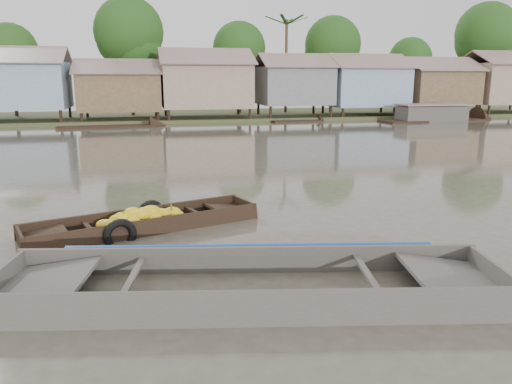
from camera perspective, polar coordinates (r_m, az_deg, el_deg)
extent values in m
plane|color=#4A4438|center=(9.92, 1.24, -6.46)|extent=(120.00, 120.00, 0.00)
cube|color=#384723|center=(42.26, -9.71, 8.40)|extent=(120.00, 12.00, 0.50)
cube|color=#8097B0|center=(39.44, -25.26, 10.97)|extent=(6.20, 5.20, 3.20)
cube|color=brown|center=(38.09, -26.02, 13.96)|extent=(6.60, 3.02, 1.28)
cube|color=brown|center=(40.84, -25.13, 13.90)|extent=(6.60, 3.02, 1.28)
cube|color=brown|center=(38.61, -15.28, 10.97)|extent=(5.80, 4.60, 2.70)
cube|color=brown|center=(37.36, -15.52, 13.67)|extent=(6.20, 2.67, 1.14)
cube|color=brown|center=(39.84, -15.37, 13.61)|extent=(6.20, 2.67, 1.14)
cube|color=gray|center=(38.87, -5.80, 12.03)|extent=(6.50, 5.30, 3.30)
cube|color=brown|center=(37.47, -5.60, 15.21)|extent=(6.90, 3.08, 1.31)
cube|color=brown|center=(40.31, -6.13, 15.05)|extent=(6.90, 3.08, 1.31)
cube|color=slate|center=(40.33, 4.34, 12.03)|extent=(5.40, 4.70, 2.90)
cube|color=brown|center=(39.13, 4.95, 14.77)|extent=(5.80, 2.73, 1.17)
cube|color=brown|center=(41.55, 3.86, 14.69)|extent=(5.80, 2.73, 1.17)
cube|color=#8097B0|center=(42.47, 12.27, 11.69)|extent=(6.00, 5.00, 3.10)
cube|color=brown|center=(41.26, 13.21, 14.39)|extent=(6.40, 2.90, 1.24)
cube|color=brown|center=(43.71, 11.64, 14.38)|extent=(6.40, 2.90, 1.24)
cube|color=brown|center=(45.57, 19.85, 11.24)|extent=(5.70, 4.90, 2.80)
cube|color=brown|center=(44.46, 20.97, 13.51)|extent=(6.10, 2.85, 1.21)
cube|color=brown|center=(46.70, 19.14, 13.59)|extent=(6.10, 2.85, 1.21)
cube|color=gray|center=(49.34, 26.38, 11.04)|extent=(6.30, 5.10, 3.40)
cube|color=brown|center=(50.44, 25.64, 13.58)|extent=(6.70, 2.96, 1.26)
cylinder|color=#473323|center=(44.16, -25.93, 10.67)|extent=(0.28, 0.28, 4.90)
sphere|color=#1D3E13|center=(44.20, -26.30, 14.29)|extent=(4.20, 4.20, 4.20)
cylinder|color=#473323|center=(42.07, -14.06, 12.48)|extent=(0.28, 0.28, 6.30)
sphere|color=#1D3E13|center=(42.21, -14.34, 17.36)|extent=(5.40, 5.40, 5.40)
cylinder|color=#473323|center=(43.86, -1.90, 12.17)|extent=(0.28, 0.28, 5.25)
sphere|color=#1D3E13|center=(43.91, -1.93, 16.09)|extent=(4.50, 4.50, 4.50)
cylinder|color=#473323|center=(45.11, 8.62, 12.28)|extent=(0.28, 0.28, 5.60)
sphere|color=#1D3E13|center=(45.18, 8.76, 16.34)|extent=(4.80, 4.80, 4.80)
cylinder|color=#473323|center=(49.44, 17.01, 11.32)|extent=(0.28, 0.28, 4.55)
sphere|color=#1D3E13|center=(49.46, 17.22, 14.32)|extent=(3.90, 3.90, 3.90)
cylinder|color=#473323|center=(52.41, 24.46, 11.95)|extent=(0.28, 0.28, 6.65)
sphere|color=#1D3E13|center=(52.55, 24.87, 16.08)|extent=(5.70, 5.70, 5.70)
cylinder|color=#473323|center=(44.30, 3.45, 13.94)|extent=(0.24, 0.24, 8.00)
cube|color=black|center=(11.47, -12.56, -4.47)|extent=(5.12, 2.53, 0.08)
cube|color=black|center=(11.92, -13.47, -2.85)|extent=(4.96, 1.78, 0.48)
cube|color=black|center=(10.91, -11.67, -4.24)|extent=(4.96, 1.78, 0.48)
cube|color=black|center=(12.41, -1.46, -1.86)|extent=(0.41, 1.09, 0.45)
cube|color=black|center=(12.19, -3.27, -1.87)|extent=(1.14, 1.20, 0.18)
cube|color=black|center=(10.93, -25.33, -5.23)|extent=(0.41, 1.09, 0.45)
cube|color=black|center=(10.96, -23.07, -4.65)|extent=(1.14, 1.20, 0.18)
cube|color=black|center=(11.08, -18.58, -3.87)|extent=(0.44, 1.06, 0.05)
cube|color=black|center=(11.81, -7.05, -2.25)|extent=(0.44, 1.06, 0.05)
ellipsoid|color=yellow|center=(11.41, -13.84, -2.68)|extent=(0.43, 0.36, 0.23)
ellipsoid|color=yellow|center=(11.28, -15.00, -2.86)|extent=(0.48, 0.40, 0.26)
ellipsoid|color=yellow|center=(11.49, -9.17, -2.61)|extent=(0.45, 0.37, 0.23)
ellipsoid|color=yellow|center=(11.14, -16.68, -4.09)|extent=(0.38, 0.31, 0.20)
ellipsoid|color=yellow|center=(10.99, -15.18, -4.12)|extent=(0.47, 0.39, 0.25)
ellipsoid|color=yellow|center=(11.79, -11.93, -2.54)|extent=(0.40, 0.34, 0.21)
ellipsoid|color=yellow|center=(11.19, -12.85, -2.56)|extent=(0.46, 0.38, 0.24)
ellipsoid|color=yellow|center=(11.31, -13.90, -2.30)|extent=(0.46, 0.38, 0.24)
ellipsoid|color=yellow|center=(11.74, -12.04, -2.55)|extent=(0.42, 0.35, 0.22)
ellipsoid|color=yellow|center=(10.97, -15.40, -4.08)|extent=(0.48, 0.40, 0.25)
ellipsoid|color=yellow|center=(11.05, -15.24, -3.72)|extent=(0.43, 0.36, 0.23)
ellipsoid|color=yellow|center=(11.80, -9.57, -2.28)|extent=(0.47, 0.40, 0.25)
ellipsoid|color=yellow|center=(11.55, -13.66, -2.72)|extent=(0.39, 0.33, 0.21)
ellipsoid|color=yellow|center=(11.04, -15.68, -3.79)|extent=(0.48, 0.40, 0.26)
ellipsoid|color=yellow|center=(11.36, -11.92, -2.13)|extent=(0.49, 0.41, 0.26)
ellipsoid|color=yellow|center=(11.06, -13.82, -3.32)|extent=(0.37, 0.31, 0.20)
ellipsoid|color=yellow|center=(11.43, -12.67, -2.17)|extent=(0.37, 0.31, 0.20)
ellipsoid|color=yellow|center=(11.27, -11.58, -2.87)|extent=(0.42, 0.35, 0.22)
ellipsoid|color=yellow|center=(11.15, -11.69, -3.57)|extent=(0.39, 0.33, 0.21)
ellipsoid|color=yellow|center=(11.28, -16.90, -3.59)|extent=(0.44, 0.37, 0.23)
ellipsoid|color=yellow|center=(11.42, -11.00, -2.40)|extent=(0.44, 0.37, 0.23)
ellipsoid|color=yellow|center=(11.35, -10.41, -2.37)|extent=(0.38, 0.32, 0.20)
ellipsoid|color=yellow|center=(11.54, -14.30, -2.57)|extent=(0.38, 0.32, 0.20)
ellipsoid|color=yellow|center=(11.41, -7.94, -3.14)|extent=(0.40, 0.34, 0.21)
ellipsoid|color=yellow|center=(11.26, -15.57, -3.04)|extent=(0.41, 0.35, 0.22)
ellipsoid|color=yellow|center=(11.24, -13.49, -2.79)|extent=(0.45, 0.38, 0.24)
ellipsoid|color=yellow|center=(11.49, -13.65, -2.63)|extent=(0.43, 0.36, 0.23)
ellipsoid|color=yellow|center=(11.45, -13.06, -2.51)|extent=(0.46, 0.38, 0.24)
ellipsoid|color=yellow|center=(11.15, -16.33, -3.64)|extent=(0.49, 0.41, 0.26)
ellipsoid|color=yellow|center=(11.29, -12.18, -2.65)|extent=(0.43, 0.36, 0.23)
ellipsoid|color=yellow|center=(10.92, -16.09, -4.51)|extent=(0.39, 0.32, 0.20)
ellipsoid|color=yellow|center=(11.81, -10.33, -2.51)|extent=(0.42, 0.35, 0.22)
cylinder|color=#3F6626|center=(11.21, -14.90, -2.52)|extent=(0.04, 0.04, 0.17)
cylinder|color=#3F6626|center=(11.40, -11.80, -2.10)|extent=(0.04, 0.04, 0.17)
cylinder|color=#3F6626|center=(11.55, -9.65, -1.81)|extent=(0.04, 0.04, 0.17)
torus|color=black|center=(12.09, -11.92, -2.45)|extent=(0.70, 0.37, 0.68)
torus|color=black|center=(10.63, -15.28, -4.79)|extent=(0.72, 0.38, 0.71)
cube|color=#49433E|center=(7.91, -0.57, -12.33)|extent=(7.77, 3.04, 0.08)
cube|color=#49433E|center=(8.66, -0.71, -8.08)|extent=(7.66, 1.63, 0.62)
cube|color=#49433E|center=(6.96, -0.40, -13.61)|extent=(7.66, 1.63, 0.62)
cube|color=#49433E|center=(8.74, 25.54, -9.21)|extent=(0.42, 1.87, 0.59)
cube|color=#49433E|center=(8.44, 21.55, -9.08)|extent=(1.60, 1.85, 0.24)
cube|color=#49433E|center=(8.61, -27.17, -9.73)|extent=(0.42, 1.87, 0.59)
cube|color=#49433E|center=(8.32, -23.05, -9.53)|extent=(1.60, 1.85, 0.24)
cube|color=#49433E|center=(7.93, -14.02, -9.59)|extent=(0.44, 1.81, 0.05)
cube|color=#49433E|center=(8.00, 12.73, -9.31)|extent=(0.44, 1.81, 0.05)
cube|color=#665E54|center=(7.89, -0.57, -12.02)|extent=(5.96, 2.55, 0.02)
cube|color=#0F3E9B|center=(8.64, -0.73, -6.46)|extent=(6.18, 1.27, 0.15)
torus|color=olive|center=(7.82, 12.24, -12.38)|extent=(0.43, 0.43, 0.06)
torus|color=olive|center=(7.80, 12.26, -12.10)|extent=(0.35, 0.35, 0.06)
cube|color=black|center=(40.55, 19.67, 7.57)|extent=(8.89, 2.95, 0.35)
cube|color=black|center=(37.84, 4.67, 7.94)|extent=(3.94, 1.30, 0.35)
cube|color=black|center=(34.75, -16.75, 6.97)|extent=(6.28, 1.88, 0.35)
cube|color=black|center=(40.26, 19.42, 8.41)|extent=(5.00, 2.00, 1.20)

